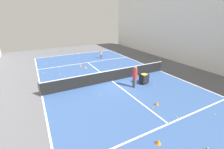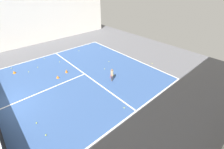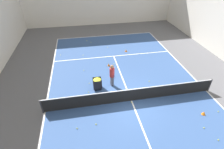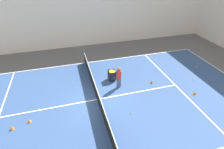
# 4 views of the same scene
# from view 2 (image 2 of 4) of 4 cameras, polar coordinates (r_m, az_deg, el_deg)

# --- Properties ---
(line_baseline_near) EXTENTS (11.52, 0.10, 0.00)m
(line_baseline_near) POSITION_cam_2_polar(r_m,az_deg,el_deg) (16.00, 5.84, 6.97)
(line_baseline_near) COLOR white
(line_baseline_near) RESTS_ON ground
(line_service_near) EXTENTS (11.52, 0.10, 0.00)m
(line_service_near) POSITION_cam_2_polar(r_m,az_deg,el_deg) (13.02, -10.37, 0.22)
(line_service_near) COLOR white
(line_service_near) RESTS_ON ground
(player_near_baseline) EXTENTS (0.35, 0.53, 1.08)m
(player_near_baseline) POSITION_cam_2_polar(r_m,az_deg,el_deg) (11.60, -0.02, 0.06)
(player_near_baseline) COLOR #4C4C56
(player_near_baseline) RESTS_ON ground
(training_cone_0) EXTENTS (0.21, 0.21, 0.29)m
(training_cone_0) POSITION_cam_2_polar(r_m,az_deg,el_deg) (13.53, -17.01, 1.28)
(training_cone_0) COLOR orange
(training_cone_0) RESTS_ON ground
(training_cone_3) EXTENTS (0.25, 0.25, 0.22)m
(training_cone_3) POSITION_cam_2_polar(r_m,az_deg,el_deg) (15.37, -33.26, 0.77)
(training_cone_3) COLOR orange
(training_cone_3) RESTS_ON ground
(training_cone_4) EXTENTS (0.23, 0.23, 0.22)m
(training_cone_4) POSITION_cam_2_polar(r_m,az_deg,el_deg) (13.01, -20.01, -0.84)
(training_cone_4) COLOR orange
(training_cone_4) RESTS_ON ground
(tennis_ball_0) EXTENTS (0.07, 0.07, 0.07)m
(tennis_ball_0) POSITION_cam_2_polar(r_m,az_deg,el_deg) (16.83, -24.37, 5.58)
(tennis_ball_0) COLOR yellow
(tennis_ball_0) RESTS_ON ground
(tennis_ball_2) EXTENTS (0.07, 0.07, 0.07)m
(tennis_ball_2) POSITION_cam_2_polar(r_m,az_deg,el_deg) (14.96, -29.19, 0.93)
(tennis_ball_2) COLOR yellow
(tennis_ball_2) RESTS_ON ground
(tennis_ball_4) EXTENTS (0.07, 0.07, 0.07)m
(tennis_ball_4) POSITION_cam_2_polar(r_m,az_deg,el_deg) (19.15, -8.84, 11.21)
(tennis_ball_4) COLOR yellow
(tennis_ball_4) RESTS_ON ground
(tennis_ball_6) EXTENTS (0.07, 0.07, 0.07)m
(tennis_ball_6) POSITION_cam_2_polar(r_m,az_deg,el_deg) (14.91, 15.09, 4.10)
(tennis_ball_6) COLOR yellow
(tennis_ball_6) RESTS_ON ground
(tennis_ball_7) EXTENTS (0.07, 0.07, 0.07)m
(tennis_ball_7) POSITION_cam_2_polar(r_m,az_deg,el_deg) (12.59, 0.63, -0.23)
(tennis_ball_7) COLOR yellow
(tennis_ball_7) RESTS_ON ground
(tennis_ball_8) EXTENTS (0.07, 0.07, 0.07)m
(tennis_ball_8) POSITION_cam_2_polar(r_m,az_deg,el_deg) (17.51, -12.53, 8.77)
(tennis_ball_8) COLOR yellow
(tennis_ball_8) RESTS_ON ground
(tennis_ball_9) EXTENTS (0.07, 0.07, 0.07)m
(tennis_ball_9) POSITION_cam_2_polar(r_m,az_deg,el_deg) (9.01, -23.90, -20.33)
(tennis_ball_9) COLOR yellow
(tennis_ball_9) RESTS_ON ground
(tennis_ball_11) EXTENTS (0.07, 0.07, 0.07)m
(tennis_ball_11) POSITION_cam_2_polar(r_m,az_deg,el_deg) (9.63, 4.62, -12.50)
(tennis_ball_11) COLOR yellow
(tennis_ball_11) RESTS_ON ground
(tennis_ball_14) EXTENTS (0.07, 0.07, 0.07)m
(tennis_ball_14) POSITION_cam_2_polar(r_m,az_deg,el_deg) (15.34, -26.46, 2.48)
(tennis_ball_14) COLOR yellow
(tennis_ball_14) RESTS_ON ground
(tennis_ball_16) EXTENTS (0.07, 0.07, 0.07)m
(tennis_ball_16) POSITION_cam_2_polar(r_m,az_deg,el_deg) (12.13, -20.19, -3.91)
(tennis_ball_16) COLOR yellow
(tennis_ball_16) RESTS_ON ground
(tennis_ball_17) EXTENTS (0.07, 0.07, 0.07)m
(tennis_ball_17) POSITION_cam_2_polar(r_m,az_deg,el_deg) (14.74, -1.19, 4.95)
(tennis_ball_17) COLOR yellow
(tennis_ball_17) RESTS_ON ground
(tennis_ball_19) EXTENTS (0.07, 0.07, 0.07)m
(tennis_ball_19) POSITION_cam_2_polar(r_m,az_deg,el_deg) (15.58, -19.30, 4.62)
(tennis_ball_19) COLOR yellow
(tennis_ball_19) RESTS_ON ground
(tennis_ball_20) EXTENTS (0.07, 0.07, 0.07)m
(tennis_ball_20) POSITION_cam_2_polar(r_m,az_deg,el_deg) (16.37, -33.99, 1.98)
(tennis_ball_20) COLOR yellow
(tennis_ball_20) RESTS_ON ground
(tennis_ball_21) EXTENTS (0.07, 0.07, 0.07)m
(tennis_ball_21) POSITION_cam_2_polar(r_m,az_deg,el_deg) (9.77, -26.84, -16.16)
(tennis_ball_21) COLOR yellow
(tennis_ball_21) RESTS_ON ground
(tennis_ball_23) EXTENTS (0.07, 0.07, 0.07)m
(tennis_ball_23) POSITION_cam_2_polar(r_m,az_deg,el_deg) (13.52, -2.89, 2.19)
(tennis_ball_23) COLOR yellow
(tennis_ball_23) RESTS_ON ground
(tennis_ball_27) EXTENTS (0.07, 0.07, 0.07)m
(tennis_ball_27) POSITION_cam_2_polar(r_m,az_deg,el_deg) (18.02, -4.27, 10.14)
(tennis_ball_27) COLOR yellow
(tennis_ball_27) RESTS_ON ground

